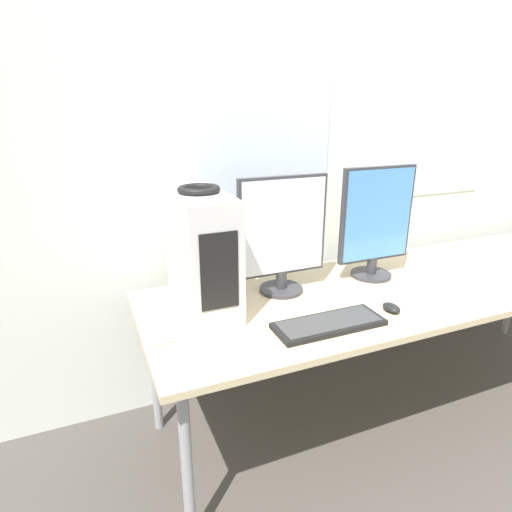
# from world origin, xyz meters

# --- Properties ---
(ground_plane) EXTENTS (14.00, 14.00, 0.00)m
(ground_plane) POSITION_xyz_m (0.00, 0.00, 0.00)
(ground_plane) COLOR #47423D
(wall_back) EXTENTS (8.00, 0.07, 2.70)m
(wall_back) POSITION_xyz_m (0.00, 0.93, 1.35)
(wall_back) COLOR silver
(wall_back) RESTS_ON ground_plane
(desk) EXTENTS (2.56, 0.80, 0.71)m
(desk) POSITION_xyz_m (0.00, 0.40, 0.67)
(desk) COLOR #D1BA8E
(desk) RESTS_ON ground_plane
(pc_tower) EXTENTS (0.20, 0.46, 0.48)m
(pc_tower) POSITION_xyz_m (-1.00, 0.52, 0.95)
(pc_tower) COLOR silver
(pc_tower) RESTS_ON desk
(headphones) EXTENTS (0.16, 0.16, 0.03)m
(headphones) POSITION_xyz_m (-1.00, 0.52, 1.20)
(headphones) COLOR black
(headphones) RESTS_ON pc_tower
(monitor_main) EXTENTS (0.41, 0.20, 0.52)m
(monitor_main) POSITION_xyz_m (-0.63, 0.54, 0.98)
(monitor_main) COLOR #333338
(monitor_main) RESTS_ON desk
(monitor_right_near) EXTENTS (0.38, 0.20, 0.53)m
(monitor_right_near) POSITION_xyz_m (-0.14, 0.53, 0.98)
(monitor_right_near) COLOR #333338
(monitor_right_near) RESTS_ON desk
(keyboard) EXTENTS (0.43, 0.16, 0.02)m
(keyboard) POSITION_xyz_m (-0.61, 0.17, 0.72)
(keyboard) COLOR black
(keyboard) RESTS_ON desk
(mouse) EXTENTS (0.06, 0.09, 0.03)m
(mouse) POSITION_xyz_m (-0.30, 0.19, 0.72)
(mouse) COLOR black
(mouse) RESTS_ON desk
(cell_phone) EXTENTS (0.07, 0.14, 0.01)m
(cell_phone) POSITION_xyz_m (-1.21, 0.35, 0.71)
(cell_phone) COLOR #99999E
(cell_phone) RESTS_ON desk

